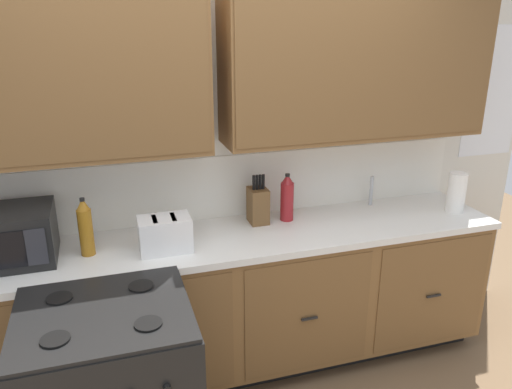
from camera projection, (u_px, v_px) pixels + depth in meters
name	position (u px, v px, depth m)	size (l,w,h in m)	color
wall_unit	(214.00, 107.00, 2.89)	(4.55, 0.40, 2.39)	silver
counter_run	(226.00, 304.00, 3.10)	(3.38, 0.64, 0.92)	black
microwave	(5.00, 237.00, 2.62)	(0.48, 0.37, 0.28)	black
toaster	(165.00, 234.00, 2.75)	(0.28, 0.18, 0.19)	white
knife_block	(258.00, 205.00, 3.12)	(0.11, 0.14, 0.31)	brown
sink_faucet	(371.00, 191.00, 3.41)	(0.02, 0.02, 0.20)	#B2B5BA
paper_towel_roll	(456.00, 192.00, 3.29)	(0.12, 0.12, 0.26)	white
bottle_red	(287.00, 198.00, 3.14)	(0.08, 0.08, 0.30)	maroon
bottle_amber	(85.00, 227.00, 2.69)	(0.08, 0.08, 0.32)	#9E6619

